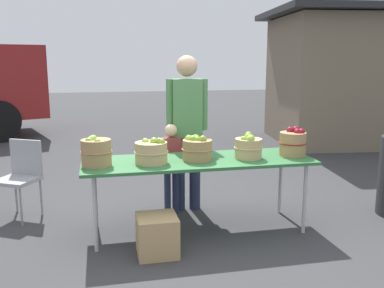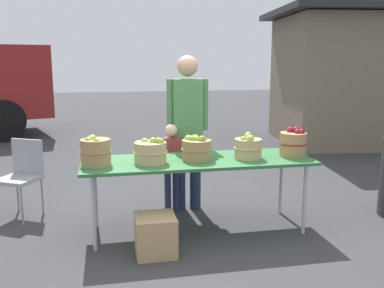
% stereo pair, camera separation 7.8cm
% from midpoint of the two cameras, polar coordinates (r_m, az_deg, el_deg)
% --- Properties ---
extents(ground_plane, '(40.00, 40.00, 0.00)m').
position_cam_midpoint_polar(ground_plane, '(4.55, 1.25, -11.28)').
color(ground_plane, '#38383A').
extents(market_table, '(2.30, 0.76, 0.75)m').
position_cam_midpoint_polar(market_table, '(4.33, 1.29, -2.57)').
color(market_table, '#2D6B38').
rests_on(market_table, ground).
extents(apple_basket_green_0, '(0.30, 0.30, 0.29)m').
position_cam_midpoint_polar(apple_basket_green_0, '(4.15, -12.15, -0.99)').
color(apple_basket_green_0, '#A87F51').
rests_on(apple_basket_green_0, market_table).
extents(apple_basket_green_1, '(0.33, 0.33, 0.26)m').
position_cam_midpoint_polar(apple_basket_green_1, '(4.16, -4.97, -1.04)').
color(apple_basket_green_1, tan).
rests_on(apple_basket_green_1, market_table).
extents(apple_basket_green_2, '(0.31, 0.31, 0.26)m').
position_cam_midpoint_polar(apple_basket_green_2, '(4.28, 1.12, -0.59)').
color(apple_basket_green_2, '#A87F51').
rests_on(apple_basket_green_2, market_table).
extents(apple_basket_green_3, '(0.29, 0.29, 0.26)m').
position_cam_midpoint_polar(apple_basket_green_3, '(4.39, 7.95, -0.45)').
color(apple_basket_green_3, tan).
rests_on(apple_basket_green_3, market_table).
extents(apple_basket_red_0, '(0.29, 0.29, 0.30)m').
position_cam_midpoint_polar(apple_basket_red_0, '(4.58, 13.72, 0.09)').
color(apple_basket_red_0, '#A87F51').
rests_on(apple_basket_red_0, market_table).
extents(vendor_adult, '(0.47, 0.27, 1.78)m').
position_cam_midpoint_polar(vendor_adult, '(4.90, -0.14, 3.08)').
color(vendor_adult, '#262D4C').
rests_on(vendor_adult, ground).
extents(child_customer, '(0.26, 0.20, 1.04)m').
position_cam_midpoint_polar(child_customer, '(4.83, -2.27, -2.36)').
color(child_customer, '#262D4C').
rests_on(child_customer, ground).
extents(food_kiosk, '(3.82, 3.30, 2.74)m').
position_cam_midpoint_polar(food_kiosk, '(9.79, 21.02, 8.33)').
color(food_kiosk, '#726651').
rests_on(food_kiosk, ground).
extents(folding_chair, '(0.55, 0.55, 0.86)m').
position_cam_midpoint_polar(folding_chair, '(5.14, -21.20, -3.46)').
color(folding_chair, '#99999E').
rests_on(folding_chair, ground).
extents(produce_crate, '(0.36, 0.36, 0.36)m').
position_cam_midpoint_polar(produce_crate, '(3.98, -4.28, -11.93)').
color(produce_crate, tan).
rests_on(produce_crate, ground).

